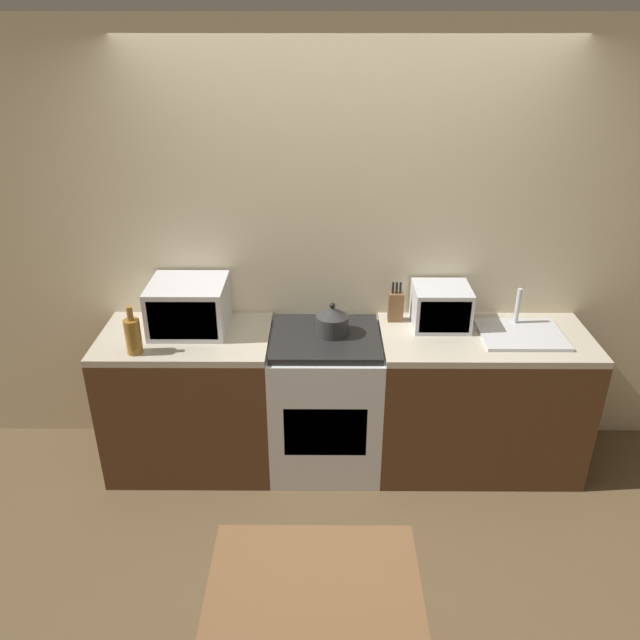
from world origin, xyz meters
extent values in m
plane|color=brown|center=(0.00, 0.00, 0.00)|extent=(16.00, 16.00, 0.00)
cube|color=beige|center=(0.00, 0.98, 1.30)|extent=(10.00, 0.06, 2.60)
cube|color=#4C2D19|center=(-0.95, 0.64, 0.43)|extent=(1.00, 0.62, 0.86)
cube|color=#B7AD99|center=(-0.95, 0.64, 0.88)|extent=(1.00, 0.62, 0.04)
cube|color=#4C2D19|center=(0.83, 0.64, 0.43)|extent=(1.23, 0.62, 0.86)
cube|color=#B7AD99|center=(0.83, 0.64, 0.88)|extent=(1.23, 0.62, 0.04)
cube|color=silver|center=(-0.12, 0.64, 0.43)|extent=(0.66, 0.62, 0.86)
cube|color=black|center=(-0.12, 0.64, 0.88)|extent=(0.63, 0.57, 0.04)
cube|color=black|center=(-0.12, 0.34, 0.43)|extent=(0.48, 0.02, 0.32)
cylinder|color=#2D2D2D|center=(-0.08, 0.66, 0.96)|extent=(0.19, 0.19, 0.12)
cone|color=#2D2D2D|center=(-0.08, 0.66, 1.04)|extent=(0.18, 0.18, 0.05)
sphere|color=black|center=(-0.08, 0.66, 1.08)|extent=(0.03, 0.03, 0.03)
cube|color=silver|center=(-0.92, 0.73, 1.05)|extent=(0.44, 0.40, 0.29)
cube|color=black|center=(-0.92, 0.53, 1.05)|extent=(0.39, 0.01, 0.23)
cylinder|color=olive|center=(-1.17, 0.43, 1.00)|extent=(0.09, 0.09, 0.20)
cylinder|color=olive|center=(-1.17, 0.43, 1.14)|extent=(0.03, 0.03, 0.08)
cube|color=brown|center=(0.31, 0.84, 0.99)|extent=(0.09, 0.06, 0.18)
cylinder|color=black|center=(0.29, 0.84, 1.12)|extent=(0.01, 0.01, 0.07)
cylinder|color=black|center=(0.31, 0.84, 1.12)|extent=(0.01, 0.01, 0.07)
cylinder|color=black|center=(0.33, 0.84, 1.12)|extent=(0.01, 0.01, 0.07)
cube|color=silver|center=(0.57, 0.78, 1.02)|extent=(0.33, 0.30, 0.25)
cube|color=black|center=(0.57, 0.63, 1.02)|extent=(0.29, 0.01, 0.20)
cube|color=silver|center=(1.03, 0.64, 0.91)|extent=(0.48, 0.39, 0.02)
cylinder|color=silver|center=(1.03, 0.77, 1.03)|extent=(0.03, 0.03, 0.22)
cube|color=brown|center=(-0.16, -1.06, 0.74)|extent=(0.77, 0.67, 0.04)
cylinder|color=brown|center=(-0.48, -0.79, 0.36)|extent=(0.05, 0.05, 0.72)
cylinder|color=brown|center=(0.16, -0.79, 0.36)|extent=(0.05, 0.05, 0.72)
camera|label=1|loc=(-0.13, -2.59, 2.60)|focal=35.00mm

